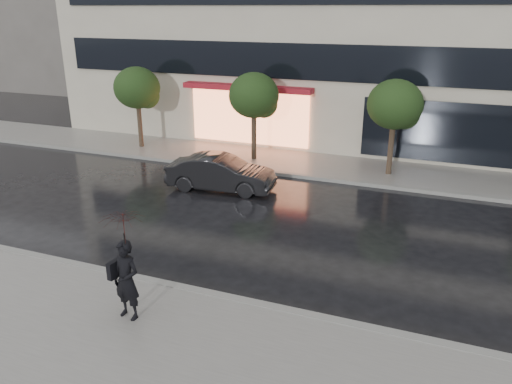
% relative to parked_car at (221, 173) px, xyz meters
% --- Properties ---
extents(ground, '(120.00, 120.00, 0.00)m').
position_rel_parked_car_xyz_m(ground, '(2.78, -6.00, -0.68)').
color(ground, black).
rests_on(ground, ground).
extents(sidewalk_near, '(60.00, 4.50, 0.12)m').
position_rel_parked_car_xyz_m(sidewalk_near, '(2.78, -9.25, -0.62)').
color(sidewalk_near, slate).
rests_on(sidewalk_near, ground).
extents(sidewalk_far, '(60.00, 3.50, 0.12)m').
position_rel_parked_car_xyz_m(sidewalk_far, '(2.78, 4.25, -0.62)').
color(sidewalk_far, slate).
rests_on(sidewalk_far, ground).
extents(curb_near, '(60.00, 0.25, 0.14)m').
position_rel_parked_car_xyz_m(curb_near, '(2.78, -7.00, -0.61)').
color(curb_near, gray).
rests_on(curb_near, ground).
extents(curb_far, '(60.00, 0.25, 0.14)m').
position_rel_parked_car_xyz_m(curb_far, '(2.78, 2.50, -0.61)').
color(curb_far, gray).
rests_on(curb_far, ground).
extents(bg_building_left, '(14.00, 10.00, 12.00)m').
position_rel_parked_car_xyz_m(bg_building_left, '(-25.22, 20.00, 5.32)').
color(bg_building_left, '#59544F').
rests_on(bg_building_left, ground).
extents(tree_far_west, '(2.20, 2.20, 3.99)m').
position_rel_parked_car_xyz_m(tree_far_west, '(-6.16, 4.03, 2.25)').
color(tree_far_west, '#33261C').
rests_on(tree_far_west, ground).
extents(tree_mid_west, '(2.20, 2.20, 3.99)m').
position_rel_parked_car_xyz_m(tree_mid_west, '(-0.16, 4.03, 2.25)').
color(tree_mid_west, '#33261C').
rests_on(tree_mid_west, ground).
extents(tree_mid_east, '(2.20, 2.20, 3.99)m').
position_rel_parked_car_xyz_m(tree_mid_east, '(5.84, 4.03, 2.25)').
color(tree_mid_east, '#33261C').
rests_on(tree_mid_east, ground).
extents(parked_car, '(4.22, 1.82, 1.35)m').
position_rel_parked_car_xyz_m(parked_car, '(0.00, 0.00, 0.00)').
color(parked_car, black).
rests_on(parked_car, ground).
extents(pedestrian_with_umbrella, '(1.07, 1.09, 2.53)m').
position_rel_parked_car_xyz_m(pedestrian_with_umbrella, '(1.76, -8.52, 1.05)').
color(pedestrian_with_umbrella, black).
rests_on(pedestrian_with_umbrella, sidewalk_near).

